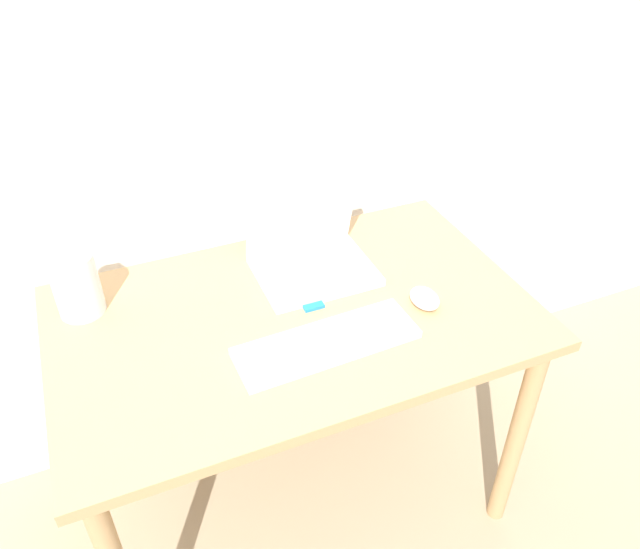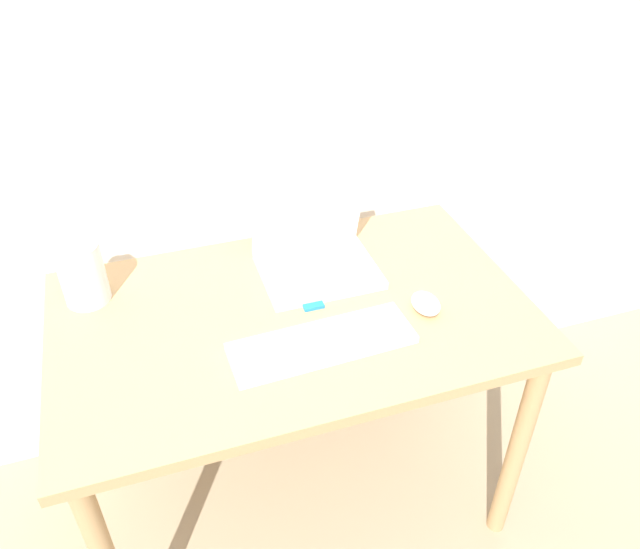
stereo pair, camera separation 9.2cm
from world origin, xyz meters
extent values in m
cube|color=white|center=(0.00, 0.77, 1.25)|extent=(6.00, 0.05, 2.50)
cube|color=tan|center=(0.00, 0.35, 0.72)|extent=(1.16, 0.71, 0.03)
cylinder|color=tan|center=(0.52, 0.06, 0.35)|extent=(0.05, 0.05, 0.70)
cylinder|color=tan|center=(-0.52, 0.65, 0.35)|extent=(0.05, 0.05, 0.70)
cylinder|color=tan|center=(0.52, 0.65, 0.35)|extent=(0.05, 0.05, 0.70)
cube|color=white|center=(0.11, 0.48, 0.74)|extent=(0.30, 0.24, 0.02)
cube|color=silver|center=(0.11, 0.47, 0.75)|extent=(0.24, 0.13, 0.00)
cube|color=white|center=(0.11, 0.57, 0.87)|extent=(0.30, 0.07, 0.24)
cube|color=black|center=(0.11, 0.58, 0.87)|extent=(0.26, 0.05, 0.20)
cube|color=white|center=(0.03, 0.21, 0.74)|extent=(0.43, 0.15, 0.02)
cube|color=silver|center=(0.03, 0.21, 0.75)|extent=(0.39, 0.12, 0.00)
ellipsoid|color=white|center=(0.31, 0.26, 0.75)|extent=(0.07, 0.09, 0.04)
cylinder|color=white|center=(-0.47, 0.56, 0.81)|extent=(0.11, 0.11, 0.16)
cone|color=white|center=(-0.47, 0.56, 0.93)|extent=(0.10, 0.10, 0.07)
cube|color=#1E7FB7|center=(0.05, 0.37, 0.74)|extent=(0.05, 0.06, 0.01)
camera|label=1|loc=(-0.39, -0.74, 1.71)|focal=35.00mm
camera|label=2|loc=(-0.30, -0.77, 1.71)|focal=35.00mm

